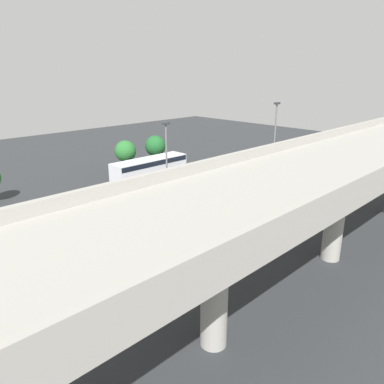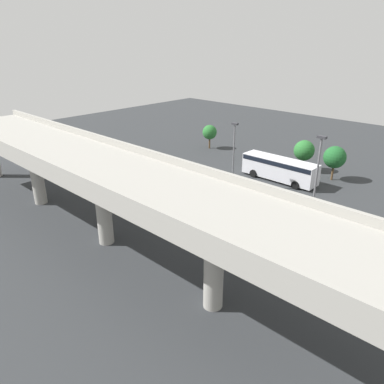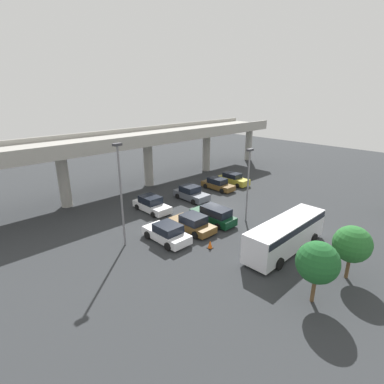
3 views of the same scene
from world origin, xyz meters
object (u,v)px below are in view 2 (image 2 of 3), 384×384
Objects in this scene: tree_front_right at (210,132)px; traffic_cone at (291,198)px; parked_car_1 at (218,223)px; parked_car_5 at (121,182)px; lamp_post_mid_lot at (234,151)px; tree_front_left at (335,157)px; parked_car_4 at (139,191)px; tree_front_centre at (304,151)px; shuttle_bus at (280,168)px; parked_car_3 at (176,203)px; parked_car_0 at (289,210)px; parked_car_6 at (262,201)px; lamp_post_near_aisle at (316,181)px; parked_car_2 at (241,193)px.

tree_front_right reaches higher than traffic_cone.
parked_car_1 is 1.06× the size of parked_car_5.
lamp_post_mid_lot is 12.30m from tree_front_left.
traffic_cone is at bearing -50.91° from parked_car_4.
tree_front_centre reaches higher than traffic_cone.
shuttle_bus reaches higher than parked_car_5.
parked_car_3 is 5.19m from parked_car_4.
parked_car_5 is 0.60× the size of lamp_post_mid_lot.
tree_front_centre reaches higher than parked_car_3.
parked_car_1 is 5.59m from parked_car_3.
parked_car_3 is 9.07m from lamp_post_mid_lot.
parked_car_6 is at bearing -91.44° from parked_car_0.
lamp_post_near_aisle is at bearing 131.32° from traffic_cone.
shuttle_bus is 5.08m from tree_front_centre.
parked_car_3 is (8.74, 6.09, -0.01)m from parked_car_0.
parked_car_1 is 13.97m from parked_car_5.
parked_car_4 is at bearing 57.18° from lamp_post_mid_lot.
lamp_post_near_aisle reaches higher than parked_car_2.
parked_car_0 reaches higher than parked_car_5.
parked_car_5 is 21.05m from lamp_post_near_aisle.
parked_car_4 is 0.52× the size of shuttle_bus.
parked_car_0 is 1.02× the size of parked_car_3.
parked_car_4 is 18.03m from lamp_post_near_aisle.
shuttle_bus is at bearing 44.83° from tree_front_left.
parked_car_3 reaches higher than parked_car_6.
parked_car_5 reaches higher than parked_car_6.
parked_car_3 is at bearing -88.03° from parked_car_5.
parked_car_3 is 13.17m from lamp_post_near_aisle.
tree_front_right is at bearing -17.67° from shuttle_bus.
parked_car_6 is 21.75m from tree_front_right.
tree_front_right reaches higher than shuttle_bus.
traffic_cone is (-7.00, -9.56, -0.41)m from parked_car_3.
parked_car_2 is 9.93m from lamp_post_near_aisle.
shuttle_bus is 13.71m from lamp_post_near_aisle.
parked_car_4 is (8.20, 6.70, -0.11)m from parked_car_2.
tree_front_centre is at bearing -7.47° from tree_front_left.
lamp_post_near_aisle reaches higher than lamp_post_mid_lot.
lamp_post_near_aisle is (-16.92, -4.49, 4.31)m from parked_car_4.
lamp_post_near_aisle is at bearing -75.13° from parked_car_4.
parked_car_1 is at bearing 97.10° from tree_front_centre.
tree_front_left reaches higher than parked_car_5.
tree_front_right reaches higher than parked_car_2.
tree_front_left is at bearing -39.96° from parked_car_5.
parked_car_0 is 15.33m from parked_car_4.
shuttle_bus is 1.04× the size of lamp_post_near_aisle.
tree_front_right is (19.22, -0.30, -0.31)m from tree_front_left.
lamp_post_mid_lot is 1.80× the size of tree_front_left.
parked_car_4 is at bearing 39.09° from traffic_cone.
tree_front_left is (-4.25, -12.04, 1.94)m from parked_car_2.
parked_car_4 is 1.14× the size of tree_front_left.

